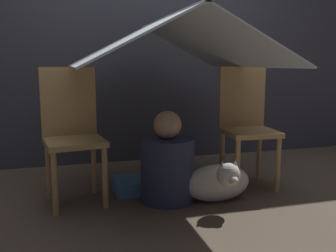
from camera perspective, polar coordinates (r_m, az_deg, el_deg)
The scene contains 8 objects.
ground_plane at distance 2.57m, azimuth 0.69°, elevation -11.14°, with size 8.80×8.80×0.00m, color brown.
wall_back at distance 3.51m, azimuth -4.66°, elevation 15.08°, with size 7.00×0.05×2.50m.
chair_left at distance 2.53m, azimuth -14.39°, elevation -0.60°, with size 0.41×0.41×0.89m.
chair_right at distance 2.85m, azimuth 11.84°, elevation 0.62°, with size 0.39×0.39×0.89m.
sheet_canopy at distance 2.52m, azimuth -0.00°, elevation 12.70°, with size 1.25×1.41×0.33m.
person_front at distance 2.49m, azimuth -0.07°, elevation -5.97°, with size 0.36×0.36×0.60m.
dog at distance 2.51m, azimuth 7.72°, elevation -8.38°, with size 0.46×0.37×0.32m.
floor_cushion at distance 2.72m, azimuth -4.72°, elevation -8.94°, with size 0.33×0.26×0.10m.
Camera 1 is at (-0.69, -2.31, 0.91)m, focal length 40.00 mm.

